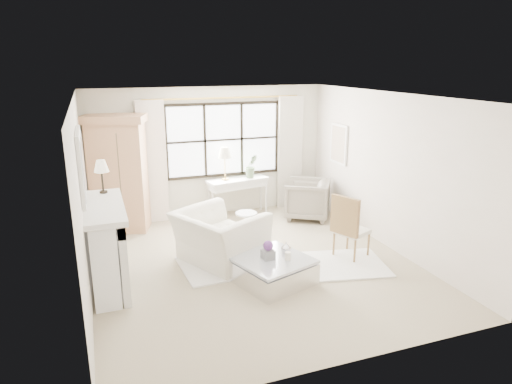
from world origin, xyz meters
TOP-DOWN VIEW (x-y plane):
  - floor at (0.00, 0.00)m, footprint 5.50×5.50m
  - ceiling at (0.00, 0.00)m, footprint 5.50×5.50m
  - wall_back at (0.00, 2.75)m, footprint 5.00×0.00m
  - wall_front at (0.00, -2.75)m, footprint 5.00×0.00m
  - wall_left at (-2.50, 0.00)m, footprint 0.00×5.50m
  - wall_right at (2.50, 0.00)m, footprint 0.00×5.50m
  - window_pane at (0.30, 2.73)m, footprint 2.40×0.02m
  - window_frame at (0.30, 2.72)m, footprint 2.50×0.04m
  - curtain_rod at (0.30, 2.67)m, footprint 3.30×0.04m
  - curtain_left at (-1.20, 2.65)m, footprint 0.55×0.10m
  - curtain_right at (1.80, 2.65)m, footprint 0.55×0.10m
  - fireplace at (-2.27, 0.00)m, footprint 0.58×1.66m
  - mirror_frame at (-2.47, 0.00)m, footprint 0.05×1.15m
  - mirror_glass at (-2.44, 0.00)m, footprint 0.02×1.00m
  - art_frame at (2.47, 1.70)m, footprint 0.04×0.62m
  - art_canvas at (2.45, 1.70)m, footprint 0.01×0.52m
  - mantel_lamp at (-2.21, 0.62)m, footprint 0.22×0.22m
  - armoire at (-1.88, 2.40)m, footprint 1.28×1.00m
  - console_table at (0.51, 2.46)m, footprint 1.36×0.67m
  - console_lamp at (0.25, 2.47)m, footprint 0.28×0.28m
  - orchid_plant at (0.83, 2.46)m, footprint 0.28×0.23m
  - side_table at (0.25, 1.11)m, footprint 0.40×0.40m
  - rug_left at (-0.33, 0.11)m, footprint 1.69×1.24m
  - rug_right at (1.28, -0.52)m, footprint 1.68×1.40m
  - club_armchair at (-0.49, 0.27)m, footprint 1.63×1.70m
  - wingback_chair at (1.83, 1.78)m, footprint 1.22×1.21m
  - french_chair at (1.63, -0.29)m, footprint 0.64×0.64m
  - coffee_table at (0.06, -0.68)m, footprint 1.27×1.27m
  - planter_box at (-0.01, -0.66)m, footprint 0.18×0.18m
  - planter_flowers at (-0.01, -0.66)m, footprint 0.15×0.15m
  - pillar_candle at (0.25, -0.80)m, footprint 0.09×0.09m
  - coffee_vase at (0.34, -0.54)m, footprint 0.20×0.20m

SIDE VIEW (x-z plane):
  - floor at x=0.00m, z-range 0.00..0.00m
  - rug_right at x=1.28m, z-range 0.00..0.03m
  - rug_left at x=-0.33m, z-range 0.00..0.03m
  - coffee_table at x=0.06m, z-range -0.01..0.37m
  - french_chair at x=1.63m, z-range -0.23..0.85m
  - side_table at x=0.25m, z-range 0.08..0.58m
  - console_table at x=0.51m, z-range 0.00..0.80m
  - wingback_chair at x=1.83m, z-range 0.00..0.81m
  - club_armchair at x=-0.49m, z-range 0.00..0.86m
  - pillar_candle at x=0.25m, z-range 0.38..0.50m
  - planter_box at x=-0.01m, z-range 0.38..0.51m
  - coffee_vase at x=0.34m, z-range 0.38..0.54m
  - planter_flowers at x=-0.01m, z-range 0.51..0.66m
  - fireplace at x=-2.27m, z-range 0.02..1.28m
  - orchid_plant at x=0.83m, z-range 0.80..1.30m
  - armoire at x=-1.88m, z-range 0.02..2.26m
  - curtain_left at x=-1.20m, z-range 0.00..2.47m
  - curtain_right at x=1.80m, z-range 0.00..2.47m
  - wall_left at x=-2.50m, z-range -1.40..4.10m
  - wall_right at x=2.50m, z-range -1.40..4.10m
  - wall_back at x=0.00m, z-range -1.15..3.85m
  - wall_front at x=0.00m, z-range -1.15..3.85m
  - console_lamp at x=0.25m, z-range 1.01..1.70m
  - art_frame at x=2.47m, z-range 1.14..1.96m
  - art_canvas at x=2.45m, z-range 1.19..1.91m
  - window_pane at x=0.30m, z-range 0.85..2.35m
  - window_frame at x=0.30m, z-range 0.85..2.35m
  - mantel_lamp at x=-2.21m, z-range 1.40..1.91m
  - mirror_frame at x=-2.47m, z-range 1.37..2.31m
  - mirror_glass at x=-2.44m, z-range 1.44..2.24m
  - curtain_rod at x=0.30m, z-range 2.45..2.49m
  - ceiling at x=0.00m, z-range 2.70..2.70m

